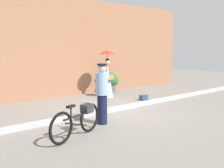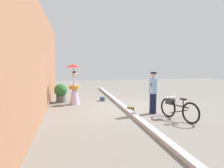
% 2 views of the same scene
% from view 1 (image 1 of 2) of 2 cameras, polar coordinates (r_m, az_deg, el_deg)
% --- Properties ---
extents(ground_plane, '(30.00, 30.00, 0.00)m').
position_cam_1_polar(ground_plane, '(8.44, 0.36, -5.92)').
color(ground_plane, gray).
extents(building_wall, '(14.00, 0.40, 4.02)m').
position_cam_1_polar(building_wall, '(11.05, -11.10, 7.79)').
color(building_wall, '#9E6B4C').
rests_on(building_wall, ground_plane).
extents(sidewalk_curb, '(14.00, 0.20, 0.12)m').
position_cam_1_polar(sidewalk_curb, '(8.42, 0.36, -5.52)').
color(sidewalk_curb, '#B2B2B7').
rests_on(sidewalk_curb, ground_plane).
extents(bicycle_near_officer, '(1.63, 0.67, 0.78)m').
position_cam_1_polar(bicycle_near_officer, '(6.06, -7.39, -7.72)').
color(bicycle_near_officer, black).
rests_on(bicycle_near_officer, ground_plane).
extents(person_officer, '(0.34, 0.34, 1.61)m').
position_cam_1_polar(person_officer, '(6.91, -2.16, -1.82)').
color(person_officer, '#141938').
rests_on(person_officer, ground_plane).
extents(person_with_parasol, '(0.71, 0.71, 1.90)m').
position_cam_1_polar(person_with_parasol, '(10.70, -1.00, 2.05)').
color(person_with_parasol, silver).
rests_on(person_with_parasol, ground_plane).
extents(potted_plant_by_door, '(0.66, 0.64, 0.92)m').
position_cam_1_polar(potted_plant_by_door, '(11.68, -0.22, 0.58)').
color(potted_plant_by_door, '#59595B').
rests_on(potted_plant_by_door, ground_plane).
extents(backpack_on_pavement, '(0.28, 0.21, 0.20)m').
position_cam_1_polar(backpack_on_pavement, '(10.19, 6.91, -2.92)').
color(backpack_on_pavement, navy).
rests_on(backpack_on_pavement, ground_plane).
extents(backpack_spare, '(0.28, 0.21, 0.19)m').
position_cam_1_polar(backpack_spare, '(7.95, -2.25, -6.06)').
color(backpack_spare, brown).
rests_on(backpack_spare, ground_plane).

